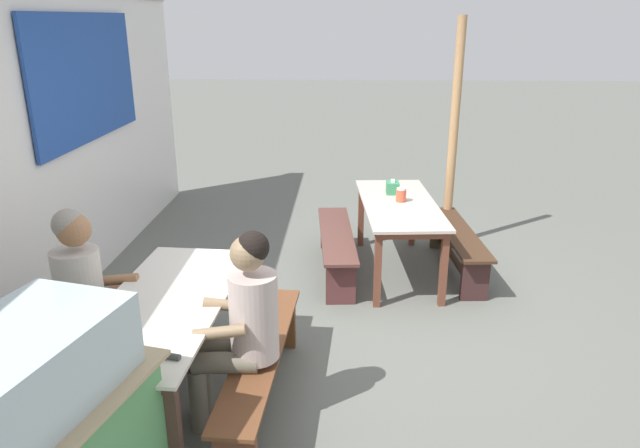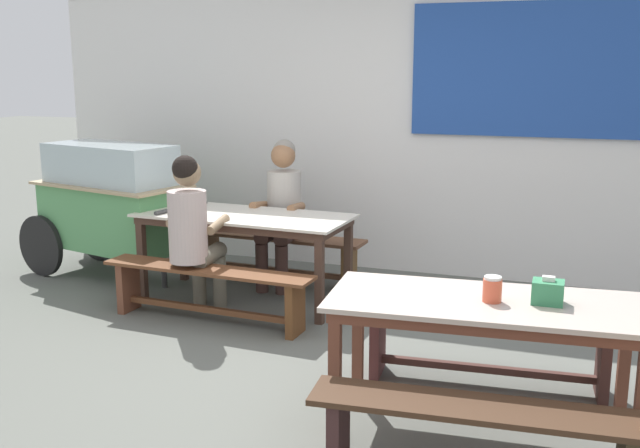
% 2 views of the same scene
% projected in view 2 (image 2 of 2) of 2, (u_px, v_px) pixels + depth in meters
% --- Properties ---
extents(ground_plane, '(40.00, 40.00, 0.00)m').
position_uv_depth(ground_plane, '(322.00, 371.00, 4.68)').
color(ground_plane, '#5E6159').
extents(backdrop_wall, '(7.37, 0.23, 2.80)m').
position_uv_depth(backdrop_wall, '(417.00, 116.00, 6.71)').
color(backdrop_wall, white).
rests_on(backdrop_wall, ground_plane).
extents(dining_table_far, '(1.79, 0.83, 0.73)m').
position_uv_depth(dining_table_far, '(244.00, 223.00, 5.99)').
color(dining_table_far, silver).
rests_on(dining_table_far, ground_plane).
extents(dining_table_near, '(1.67, 0.82, 0.73)m').
position_uv_depth(dining_table_near, '(486.00, 314.00, 3.78)').
color(dining_table_near, '#C3B2A3').
rests_on(dining_table_near, ground_plane).
extents(bench_far_back, '(1.65, 0.39, 0.43)m').
position_uv_depth(bench_far_back, '(276.00, 249.00, 6.61)').
color(bench_far_back, brown).
rests_on(bench_far_back, ground_plane).
extents(bench_far_front, '(1.71, 0.36, 0.43)m').
position_uv_depth(bench_far_front, '(207.00, 286.00, 5.52)').
color(bench_far_front, brown).
rests_on(bench_far_front, ground_plane).
extents(bench_near_back, '(1.60, 0.43, 0.43)m').
position_uv_depth(bench_near_back, '(487.00, 339.00, 4.42)').
color(bench_near_back, brown).
rests_on(bench_near_back, ground_plane).
extents(bench_near_front, '(1.53, 0.41, 0.43)m').
position_uv_depth(bench_near_front, '(476.00, 433.00, 3.29)').
color(bench_near_front, '#40291A').
rests_on(bench_near_front, ground_plane).
extents(food_cart, '(1.88, 1.06, 1.23)m').
position_uv_depth(food_cart, '(110.00, 200.00, 6.64)').
color(food_cart, '#569C5D').
rests_on(food_cart, ground_plane).
extents(person_center_facing, '(0.43, 0.55, 1.29)m').
position_uv_depth(person_center_facing, '(282.00, 204.00, 6.42)').
color(person_center_facing, '#49302A').
rests_on(person_center_facing, ground_plane).
extents(person_left_back_turned, '(0.42, 0.55, 1.27)m').
position_uv_depth(person_left_back_turned, '(192.00, 227.00, 5.56)').
color(person_left_back_turned, '#6D6756').
rests_on(person_left_back_turned, ground_plane).
extents(tissue_box, '(0.16, 0.13, 0.14)m').
position_uv_depth(tissue_box, '(548.00, 292.00, 3.70)').
color(tissue_box, '#337F52').
rests_on(tissue_box, dining_table_near).
extents(condiment_jar, '(0.10, 0.10, 0.13)m').
position_uv_depth(condiment_jar, '(492.00, 289.00, 3.72)').
color(condiment_jar, '#D45437').
rests_on(condiment_jar, dining_table_near).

